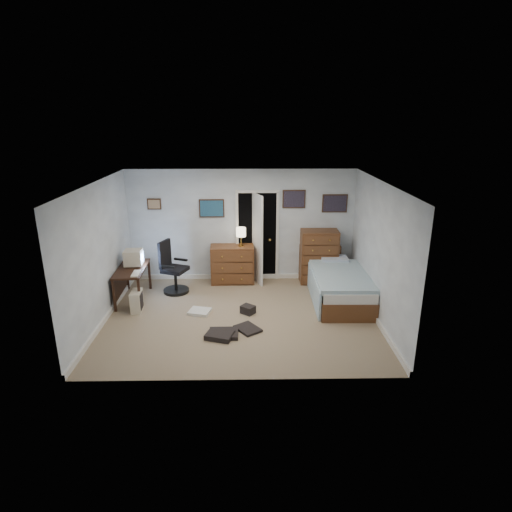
{
  "coord_description": "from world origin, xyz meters",
  "views": [
    {
      "loc": [
        0.16,
        -7.25,
        3.6
      ],
      "look_at": [
        0.29,
        0.3,
        1.1
      ],
      "focal_mm": 30.0,
      "sensor_mm": 36.0,
      "label": 1
    }
  ],
  "objects": [
    {
      "name": "wall_posters",
      "position": [
        0.57,
        1.98,
        1.75
      ],
      "size": [
        4.38,
        0.04,
        0.6
      ],
      "color": "#331E11",
      "rests_on": "floor"
    },
    {
      "name": "doorway",
      "position": [
        0.35,
        2.27,
        1.0
      ],
      "size": [
        0.96,
        1.12,
        2.05
      ],
      "color": "black",
      "rests_on": "floor"
    },
    {
      "name": "media_stack",
      "position": [
        -2.32,
        2.12,
        0.44
      ],
      "size": [
        0.18,
        0.18,
        0.88
      ],
      "primitive_type": "cube",
      "rotation": [
        0.0,
        0.0,
        -0.04
      ],
      "color": "maroon",
      "rests_on": "floor"
    },
    {
      "name": "low_dresser",
      "position": [
        -0.21,
        1.77,
        0.42
      ],
      "size": [
        0.97,
        0.51,
        0.85
      ],
      "primitive_type": "cube",
      "rotation": [
        0.0,
        0.0,
        0.04
      ],
      "color": "brown",
      "rests_on": "floor"
    },
    {
      "name": "computer_desk",
      "position": [
        -2.28,
        0.84,
        0.52
      ],
      "size": [
        0.6,
        1.2,
        0.68
      ],
      "rotation": [
        0.0,
        0.0,
        0.04
      ],
      "color": "black",
      "rests_on": "floor"
    },
    {
      "name": "bed",
      "position": [
        1.98,
        0.73,
        0.32
      ],
      "size": [
        1.13,
        2.06,
        0.67
      ],
      "rotation": [
        0.0,
        0.0,
        -0.02
      ],
      "color": "brown",
      "rests_on": "floor"
    },
    {
      "name": "crt_monitor",
      "position": [
        -2.18,
        0.99,
        0.85
      ],
      "size": [
        0.37,
        0.34,
        0.33
      ],
      "rotation": [
        0.0,
        0.0,
        0.04
      ],
      "color": "beige",
      "rests_on": "computer_desk"
    },
    {
      "name": "office_chair",
      "position": [
        -1.45,
        1.23,
        0.43
      ],
      "size": [
        0.7,
        0.7,
        1.11
      ],
      "rotation": [
        0.0,
        0.0,
        -0.38
      ],
      "color": "black",
      "rests_on": "floor"
    },
    {
      "name": "pc_tower",
      "position": [
        -2.0,
        0.29,
        0.2
      ],
      "size": [
        0.2,
        0.39,
        0.41
      ],
      "rotation": [
        0.0,
        0.0,
        0.04
      ],
      "color": "beige",
      "rests_on": "floor"
    },
    {
      "name": "tall_dresser",
      "position": [
        1.71,
        1.75,
        0.6
      ],
      "size": [
        0.82,
        0.49,
        1.2
      ],
      "primitive_type": "cube",
      "rotation": [
        0.0,
        0.0,
        -0.01
      ],
      "color": "brown",
      "rests_on": "floor"
    },
    {
      "name": "floor",
      "position": [
        0.0,
        0.0,
        -0.01
      ],
      "size": [
        5.0,
        4.0,
        0.02
      ],
      "primitive_type": "cube",
      "color": "gray",
      "rests_on": "ground"
    },
    {
      "name": "floor_clutter",
      "position": [
        -0.25,
        -0.43,
        0.04
      ],
      "size": [
        1.41,
        1.4,
        0.16
      ],
      "rotation": [
        0.0,
        0.0,
        -0.2
      ],
      "color": "black",
      "rests_on": "floor"
    },
    {
      "name": "headboard_bookcase",
      "position": [
        1.76,
        1.86,
        0.43
      ],
      "size": [
        0.91,
        0.26,
        0.82
      ],
      "rotation": [
        0.0,
        0.0,
        0.03
      ],
      "color": "brown",
      "rests_on": "floor"
    },
    {
      "name": "table_lamp",
      "position": [
        -0.01,
        1.77,
        1.15
      ],
      "size": [
        0.22,
        0.22,
        0.41
      ],
      "rotation": [
        0.0,
        0.0,
        0.04
      ],
      "color": "gold",
      "rests_on": "low_dresser"
    },
    {
      "name": "keyboard",
      "position": [
        -2.02,
        0.49,
        0.69
      ],
      "size": [
        0.15,
        0.37,
        0.02
      ],
      "primitive_type": "cube",
      "rotation": [
        0.0,
        0.0,
        0.04
      ],
      "color": "beige",
      "rests_on": "computer_desk"
    }
  ]
}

